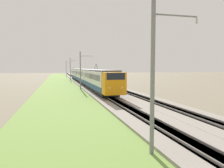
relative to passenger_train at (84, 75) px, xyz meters
The scene contains 10 objects.
ballast_main 6.84m from the passenger_train, behind, with size 240.00×4.40×0.30m.
ballast_adjacent 8.14m from the passenger_train, 145.52° to the right, with size 240.00×4.40×0.30m.
track_main 6.83m from the passenger_train, behind, with size 240.00×1.57×0.45m.
track_adjacent 8.14m from the passenger_train, 145.52° to the right, with size 240.00×1.57×0.45m.
grass_verge 8.66m from the passenger_train, 140.70° to the left, with size 240.00×11.69×0.12m.
passenger_train is the anchor object (origin of this frame).
catenary_mast_near 48.69m from the passenger_train, behind, with size 0.22×2.56×7.96m.
catenary_mast_mid 14.59m from the passenger_train, behind, with size 0.22×2.56×7.76m.
catenary_mast_far 20.24m from the passenger_train, ahead, with size 0.22×2.56×7.99m.
catenary_mast_distant 54.41m from the passenger_train, ahead, with size 0.22×2.56×8.04m.
Camera 1 is at (-2.13, 7.15, 4.45)m, focal length 35.00 mm.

